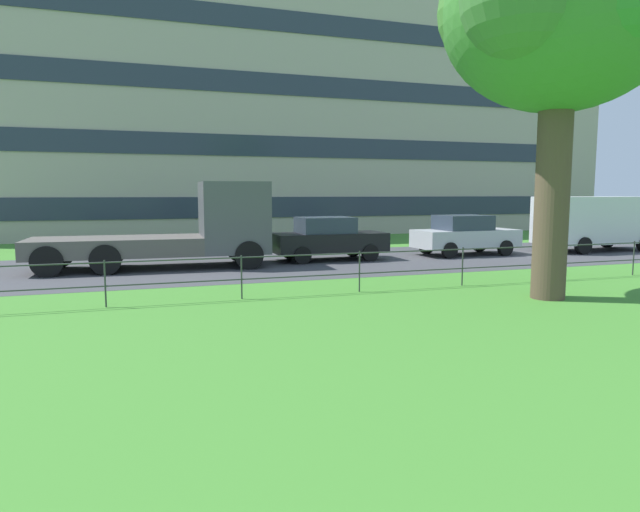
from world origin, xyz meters
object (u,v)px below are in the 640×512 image
Objects in this scene: panel_van_far_right at (596,220)px; car_silver_left at (465,235)px; flatbed_truck_center at (188,230)px; car_black_far_left at (328,238)px; tree_large_lawn at (564,7)px; apartment_building_background at (286,99)px.

car_silver_left is at bearing 176.43° from panel_van_far_right.
car_silver_left is at bearing 1.33° from flatbed_truck_center.
flatbed_truck_center is at bearing -176.15° from car_black_far_left.
panel_van_far_right is at bearing -0.45° from flatbed_truck_center.
apartment_building_background reaches higher than tree_large_lawn.
car_black_far_left is 18.27m from apartment_building_background.
apartment_building_background is at bearing 79.97° from car_black_far_left.
tree_large_lawn is 25.15m from apartment_building_background.
car_black_far_left is at bearing -100.03° from apartment_building_background.
car_black_far_left is (4.90, 0.33, -0.44)m from flatbed_truck_center.
panel_van_far_right reaches higher than car_silver_left.
panel_van_far_right is at bearing -62.74° from apartment_building_background.
apartment_building_background is at bearing 99.25° from car_silver_left.
tree_large_lawn is at bearing -49.57° from flatbed_truck_center.
apartment_building_background is at bearing 117.26° from panel_van_far_right.
apartment_building_background is (-2.68, 16.47, 7.54)m from car_silver_left.
car_silver_left is at bearing 68.58° from tree_large_lawn.
tree_large_lawn reaches higher than car_black_far_left.
apartment_building_background reaches higher than car_black_far_left.
tree_large_lawn is at bearing -138.73° from panel_van_far_right.
car_silver_left is (10.48, 0.24, -0.44)m from flatbed_truck_center.
tree_large_lawn is 2.10× the size of car_silver_left.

